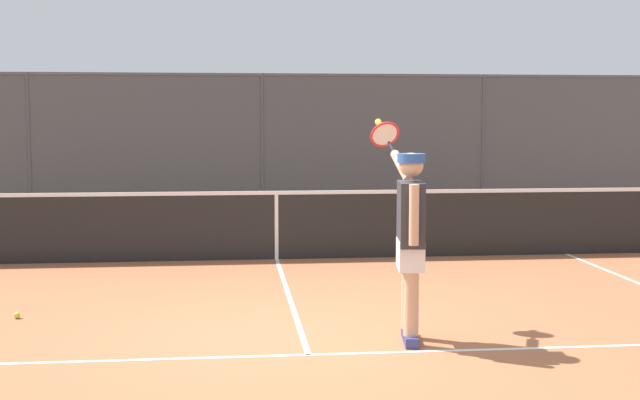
% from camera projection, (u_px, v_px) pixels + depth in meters
% --- Properties ---
extents(ground_plane, '(60.00, 60.00, 0.00)m').
position_uv_depth(ground_plane, '(303.00, 337.00, 7.69)').
color(ground_plane, '#A8603D').
extents(court_line_markings, '(8.49, 8.85, 0.01)m').
position_uv_depth(court_line_markings, '(313.00, 368.00, 6.75)').
color(court_line_markings, white).
rests_on(court_line_markings, ground).
extents(fence_backdrop, '(20.81, 1.37, 2.84)m').
position_uv_depth(fence_backdrop, '(261.00, 149.00, 17.34)').
color(fence_backdrop, '#474C51').
rests_on(fence_backdrop, ground).
extents(tennis_net, '(10.91, 0.09, 1.07)m').
position_uv_depth(tennis_net, '(276.00, 224.00, 11.87)').
color(tennis_net, '#2D2D2D').
rests_on(tennis_net, ground).
extents(tennis_player, '(0.37, 1.42, 1.97)m').
position_uv_depth(tennis_player, '(410.00, 231.00, 7.46)').
color(tennis_player, navy).
rests_on(tennis_player, ground).
extents(tennis_ball_by_sideline, '(0.07, 0.07, 0.07)m').
position_uv_depth(tennis_ball_by_sideline, '(17.00, 315.00, 8.40)').
color(tennis_ball_by_sideline, '#C1D138').
rests_on(tennis_ball_by_sideline, ground).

